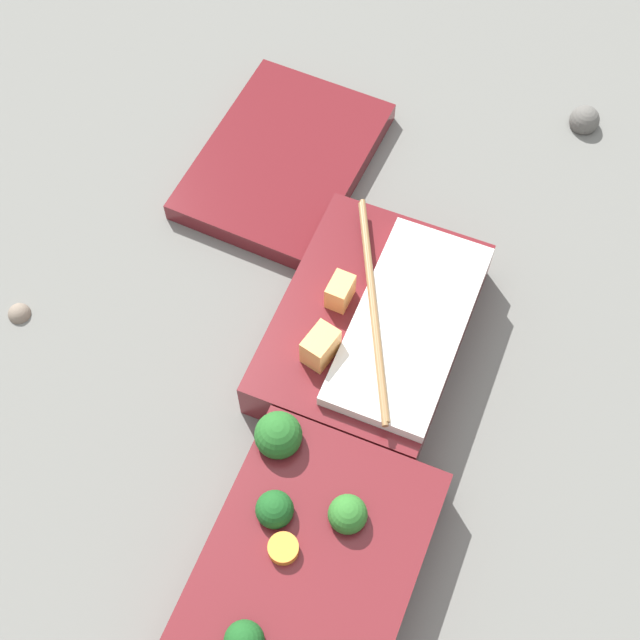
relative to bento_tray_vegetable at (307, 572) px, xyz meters
name	(u,v)px	position (x,y,z in m)	size (l,w,h in m)	color
ground_plane	(321,451)	(0.10, 0.03, -0.03)	(3.00, 3.00, 0.00)	slate
bento_tray_vegetable	(307,572)	(0.00, 0.00, 0.00)	(0.21, 0.15, 0.07)	maroon
bento_tray_rice	(375,327)	(0.21, 0.02, 0.00)	(0.21, 0.15, 0.07)	maroon
bento_lid	(284,160)	(0.35, 0.17, -0.02)	(0.20, 0.14, 0.02)	maroon
pebble_0	(584,120)	(0.51, -0.08, -0.02)	(0.03, 0.03, 0.03)	#595651
pebble_1	(18,311)	(0.12, 0.32, -0.02)	(0.02, 0.02, 0.02)	#7A6B5B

